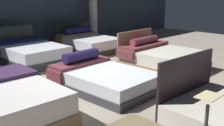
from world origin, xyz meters
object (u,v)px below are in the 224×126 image
(bed_5, at_px, (161,58))
(bed_8, at_px, (88,43))
(bed_7, at_px, (29,53))
(bed_3, at_px, (2,103))
(bed_4, at_px, (103,78))

(bed_5, distance_m, bed_8, 3.05)
(bed_7, bearing_deg, bed_3, -125.44)
(bed_5, xyz_separation_m, bed_8, (-0.00, 3.05, -0.01))
(bed_3, relative_size, bed_7, 0.94)
(bed_7, relative_size, bed_8, 1.11)
(bed_3, distance_m, bed_5, 4.28)
(bed_4, distance_m, bed_7, 3.08)
(bed_5, relative_size, bed_7, 0.92)
(bed_5, height_order, bed_7, bed_7)
(bed_5, height_order, bed_8, bed_5)
(bed_3, height_order, bed_8, bed_8)
(bed_4, height_order, bed_5, bed_5)
(bed_4, bearing_deg, bed_5, -1.08)
(bed_5, relative_size, bed_8, 1.02)
(bed_3, xyz_separation_m, bed_8, (4.28, 3.06, -0.02))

